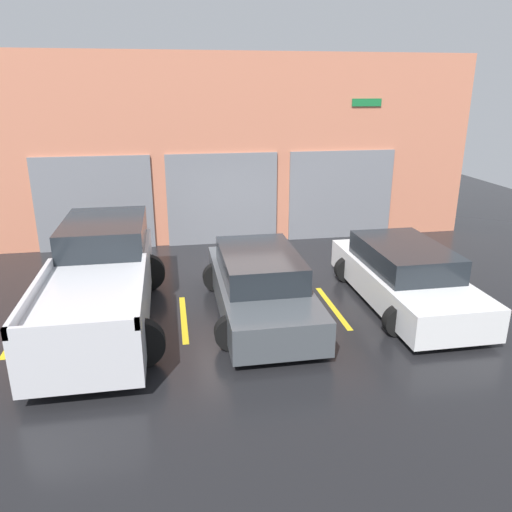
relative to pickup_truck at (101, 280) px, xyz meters
The scene contains 9 objects.
ground_plane 3.79m from the pickup_truck, 30.19° to the left, with size 28.00×28.00×0.00m, color black.
shophouse_building 6.32m from the pickup_truck, 58.23° to the left, with size 14.94×0.68×5.46m.
pickup_truck is the anchor object (origin of this frame).
sedan_white 6.39m from the pickup_truck, ahead, with size 2.15×4.60×1.30m.
sedan_side 3.21m from the pickup_truck, ahead, with size 2.18×4.54×1.32m.
parking_stripe_far_left 1.83m from the pickup_truck, behind, with size 0.12×2.20×0.01m, color gold.
parking_stripe_left 1.83m from the pickup_truck, ahead, with size 0.12×2.20×0.01m, color gold.
parking_stripe_centre 4.87m from the pickup_truck, ahead, with size 0.12×2.20×0.01m, color gold.
parking_stripe_right 8.03m from the pickup_truck, ahead, with size 0.12×2.20×0.01m, color gold.
Camera 1 is at (-1.74, -11.53, 4.51)m, focal length 35.00 mm.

